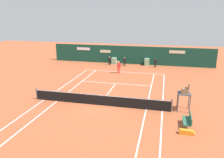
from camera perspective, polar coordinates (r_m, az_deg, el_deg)
name	(u,v)px	position (r m, az deg, el deg)	size (l,w,h in m)	color
ground_plane	(101,103)	(20.06, -2.70, -6.00)	(80.00, 80.00, 0.01)	#B25633
tennis_net	(99,100)	(19.36, -3.19, -5.24)	(12.10, 0.10, 1.07)	#4C4C51
sponsor_back_wall	(130,55)	(35.17, 4.68, 5.99)	(25.00, 1.02, 2.78)	#144233
umpire_chair	(185,93)	(18.85, 17.91, -3.32)	(1.00, 1.00, 2.31)	#47474C
player_bench	(188,120)	(16.69, 18.71, -9.80)	(0.54, 1.50, 0.88)	#38383D
equipment_bag	(188,132)	(15.85, 18.61, -12.67)	(1.00, 0.33, 0.32)	orange
player_on_baseline	(119,66)	(29.45, 1.67, 3.26)	(0.58, 0.73, 1.85)	red
ball_kid_left_post	(110,60)	(34.37, -0.60, 4.79)	(0.43, 0.18, 1.30)	black
ball_kid_right_post	(124,61)	(33.90, 3.19, 4.63)	(0.44, 0.20, 1.32)	black
ball_kid_centre_post	(155,62)	(33.41, 10.93, 4.17)	(0.43, 0.21, 1.31)	black
tennis_ball_mid_court	(138,74)	(29.34, 6.69, 1.23)	(0.07, 0.07, 0.07)	#CCE033
tennis_ball_near_service_line	(91,90)	(23.12, -5.46, -2.90)	(0.07, 0.07, 0.07)	#CCE033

